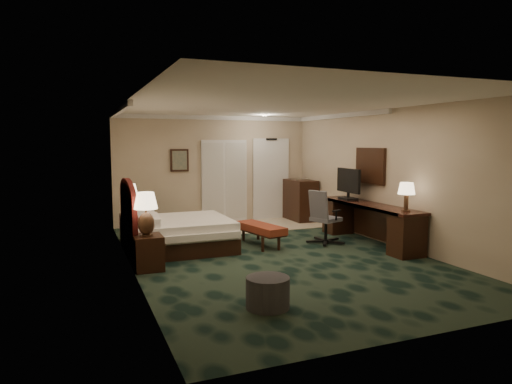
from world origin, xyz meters
name	(u,v)px	position (x,y,z in m)	size (l,w,h in m)	color
floor	(275,256)	(0.00, 0.00, 0.00)	(5.00, 7.50, 0.00)	black
ceiling	(275,104)	(0.00, 0.00, 2.70)	(5.00, 7.50, 0.00)	white
wall_back	(214,170)	(0.00, 3.75, 1.35)	(5.00, 0.00, 2.70)	tan
wall_front	(425,211)	(0.00, -3.75, 1.35)	(5.00, 0.00, 2.70)	tan
wall_left	(130,186)	(-2.50, 0.00, 1.35)	(0.00, 7.50, 2.70)	tan
wall_right	(390,177)	(2.50, 0.00, 1.35)	(0.00, 7.50, 2.70)	tan
crown_molding	(275,107)	(0.00, 0.00, 2.65)	(5.00, 7.50, 0.10)	white
tile_patch	(260,225)	(0.90, 2.90, 0.01)	(3.20, 1.70, 0.01)	beige
headboard	(128,217)	(-2.44, 1.00, 0.70)	(0.12, 2.00, 1.40)	#430A09
entry_door	(271,180)	(1.55, 3.72, 1.05)	(1.02, 0.06, 2.18)	white
closet_doors	(224,181)	(0.25, 3.71, 1.05)	(1.20, 0.06, 2.10)	silver
wall_art	(179,160)	(-0.90, 3.71, 1.60)	(0.45, 0.06, 0.55)	#4B5D56
wall_mirror	(370,166)	(2.46, 0.60, 1.55)	(0.05, 0.95, 0.75)	white
bed	(180,234)	(-1.47, 1.12, 0.29)	(1.85, 1.72, 0.59)	white
nightstand_near	(148,253)	(-2.26, -0.07, 0.28)	(0.44, 0.51, 0.56)	black
nightstand_far	(133,228)	(-2.25, 2.08, 0.29)	(0.46, 0.53, 0.58)	black
lamp_near	(146,214)	(-2.28, -0.09, 0.91)	(0.37, 0.37, 0.70)	#311E13
lamp_far	(130,199)	(-2.29, 2.09, 0.89)	(0.33, 0.33, 0.63)	#311E13
bed_bench	(260,235)	(0.08, 0.87, 0.21)	(0.43, 1.24, 0.42)	maroon
ottoman	(268,292)	(-1.15, -2.36, 0.19)	(0.54, 0.54, 0.39)	#29292F
desk	(368,224)	(2.18, 0.22, 0.40)	(0.60, 2.80, 0.81)	black
tv	(348,184)	(2.15, 0.93, 1.15)	(0.07, 0.87, 0.68)	black
desk_lamp	(406,197)	(2.17, -0.88, 1.07)	(0.30, 0.30, 0.53)	#311E13
desk_chair	(326,217)	(1.37, 0.53, 0.55)	(0.64, 0.60, 1.09)	#525253
minibar	(300,200)	(2.17, 3.20, 0.53)	(0.56, 1.01, 1.06)	black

